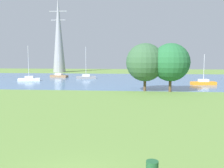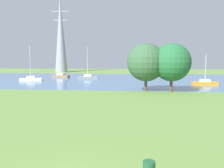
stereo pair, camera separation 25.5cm
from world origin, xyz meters
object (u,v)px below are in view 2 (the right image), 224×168
object	(u,v)px
sailboat_orange	(205,83)
electricity_pylon	(61,35)
sailboat_gray	(88,77)
tree_east_far	(172,62)
tree_east_near	(146,62)
sailboat_brown	(61,76)
sailboat_white	(31,79)

from	to	relation	value
sailboat_orange	electricity_pylon	size ratio (longest dim) A/B	0.22
sailboat_gray	tree_east_far	bearing A→B (deg)	-50.10
sailboat_orange	tree_east_near	size ratio (longest dim) A/B	0.78
sailboat_orange	tree_east_near	xyz separation A→B (m)	(-11.80, -9.89, 4.14)
sailboat_brown	tree_east_near	size ratio (longest dim) A/B	0.81
sailboat_white	sailboat_brown	distance (m)	11.01
tree_east_far	tree_east_near	bearing A→B (deg)	174.70
tree_east_near	tree_east_far	world-z (taller)	tree_east_near
sailboat_white	sailboat_orange	distance (m)	37.61
sailboat_white	sailboat_brown	bearing A→B (deg)	70.23
sailboat_white	tree_east_far	world-z (taller)	sailboat_white
tree_east_far	electricity_pylon	xyz separation A→B (m)	(-32.46, 46.69, 8.74)
electricity_pylon	sailboat_white	bearing A→B (deg)	-84.72
electricity_pylon	tree_east_far	bearing A→B (deg)	-55.19
sailboat_brown	electricity_pylon	bearing A→B (deg)	107.12
sailboat_gray	sailboat_orange	xyz separation A→B (m)	(25.51, -10.83, -0.02)
sailboat_white	electricity_pylon	world-z (taller)	electricity_pylon
sailboat_gray	tree_east_far	world-z (taller)	sailboat_gray
sailboat_orange	tree_east_near	distance (m)	15.95
tree_east_near	tree_east_far	xyz separation A→B (m)	(3.92, -0.36, 0.02)
sailboat_white	tree_east_near	xyz separation A→B (m)	(25.56, -14.22, 4.11)
sailboat_gray	sailboat_orange	distance (m)	27.71
sailboat_white	sailboat_orange	xyz separation A→B (m)	(37.37, -4.33, -0.02)
tree_east_near	sailboat_gray	bearing A→B (deg)	123.48
sailboat_gray	tree_east_far	distance (m)	27.80
tree_east_near	sailboat_white	bearing A→B (deg)	150.91
sailboat_orange	sailboat_brown	bearing A→B (deg)	156.41
electricity_pylon	sailboat_gray	bearing A→B (deg)	-59.92
sailboat_white	sailboat_gray	xyz separation A→B (m)	(11.86, 6.51, -0.00)
tree_east_near	tree_east_far	distance (m)	3.94
tree_east_far	electricity_pylon	size ratio (longest dim) A/B	0.28
tree_east_near	electricity_pylon	size ratio (longest dim) A/B	0.29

